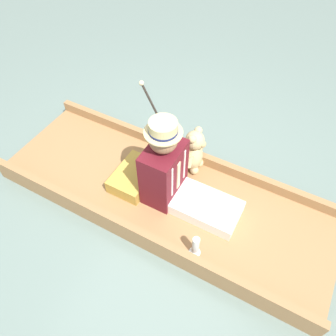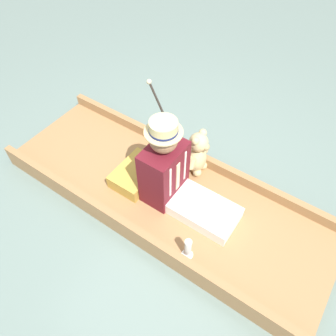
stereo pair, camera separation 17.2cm
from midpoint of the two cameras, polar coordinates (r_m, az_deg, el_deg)
ground_plane at (r=2.99m, az=0.96°, el=-5.47°), size 16.00×16.00×0.00m
punt_boat at (r=2.94m, az=0.98°, el=-4.70°), size 1.02×2.97×0.22m
seat_cushion at (r=2.94m, az=-3.86°, el=-1.12°), size 0.45×0.31×0.13m
seated_person at (r=2.62m, az=2.84°, el=-1.40°), size 0.38×0.82×0.82m
teddy_bear at (r=2.91m, az=6.91°, el=2.39°), size 0.32×0.19×0.46m
wine_glass at (r=2.50m, az=5.52°, el=-13.75°), size 0.09×0.09×0.21m
walking_cane at (r=2.90m, az=1.07°, el=9.03°), size 0.04×0.41×0.76m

